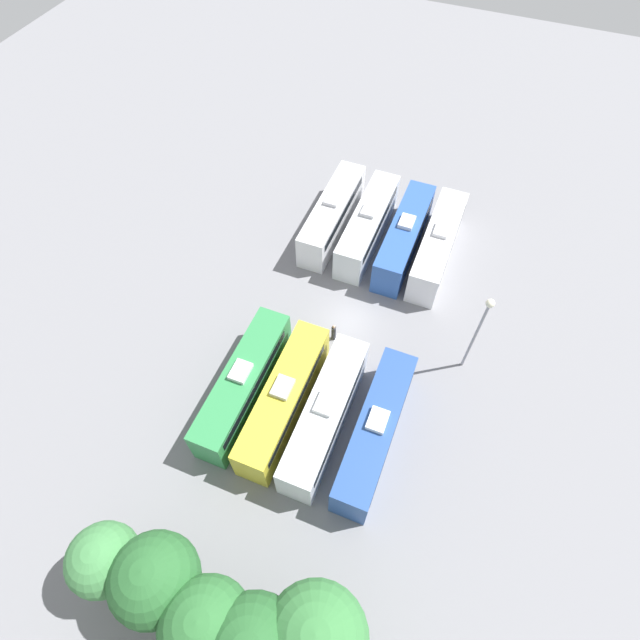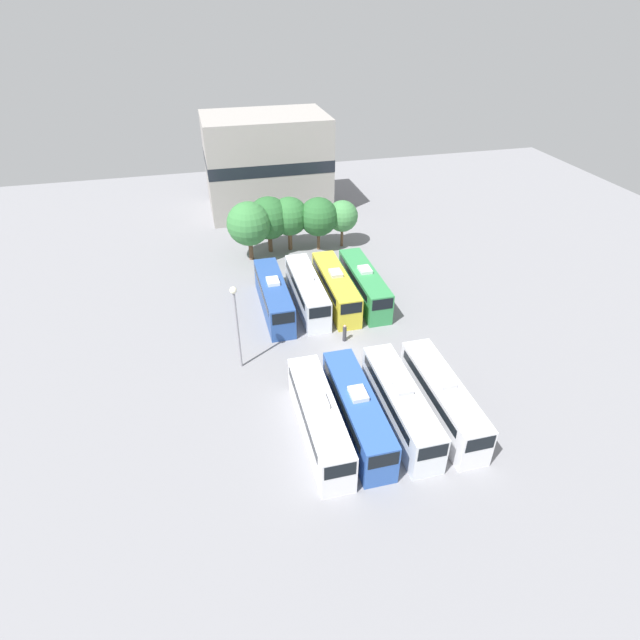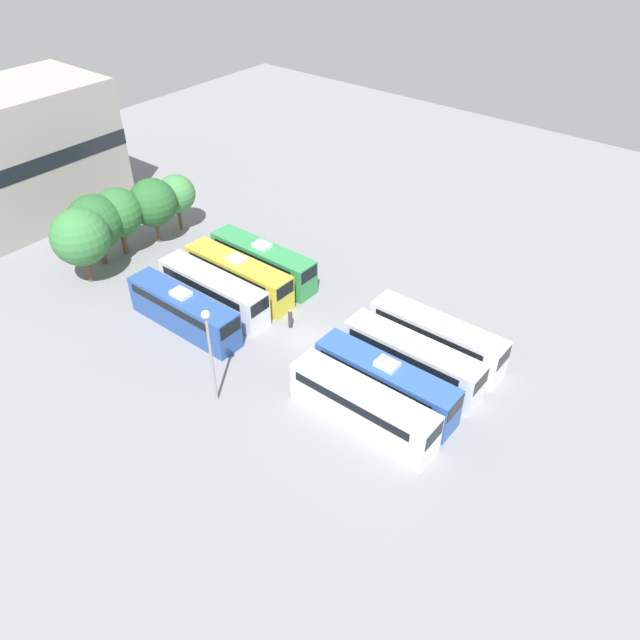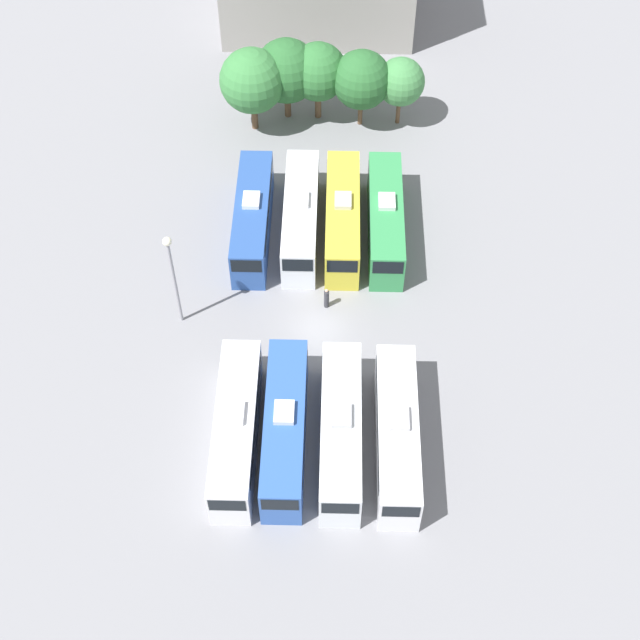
{
  "view_description": "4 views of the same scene",
  "coord_description": "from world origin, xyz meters",
  "px_view_note": "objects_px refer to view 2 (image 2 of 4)",
  "views": [
    {
      "loc": [
        -6.35,
        22.2,
        33.25
      ],
      "look_at": [
        1.74,
        1.9,
        1.78
      ],
      "focal_mm": 28.0,
      "sensor_mm": 36.0,
      "label": 1
    },
    {
      "loc": [
        -11.08,
        -34.68,
        28.17
      ],
      "look_at": [
        -1.93,
        1.69,
        2.98
      ],
      "focal_mm": 28.0,
      "sensor_mm": 36.0,
      "label": 2
    },
    {
      "loc": [
        -30.39,
        -25.92,
        32.54
      ],
      "look_at": [
        1.28,
        -0.6,
        1.54
      ],
      "focal_mm": 35.0,
      "sensor_mm": 36.0,
      "label": 3
    },
    {
      "loc": [
        1.02,
        -37.53,
        48.15
      ],
      "look_at": [
        0.16,
        -0.54,
        1.62
      ],
      "focal_mm": 50.0,
      "sensor_mm": 36.0,
      "label": 4
    }
  ],
  "objects_px": {
    "bus_0": "(319,418)",
    "tree_3": "(318,217)",
    "bus_1": "(357,410)",
    "bus_4": "(274,295)",
    "bus_2": "(400,404)",
    "bus_5": "(307,290)",
    "tree_4": "(342,216)",
    "tree_0": "(249,224)",
    "bus_6": "(335,287)",
    "light_pole": "(236,315)",
    "tree_1": "(269,218)",
    "bus_7": "(364,283)",
    "depot_building": "(267,163)",
    "bus_3": "(442,397)",
    "worker_person": "(345,333)",
    "tree_2": "(289,216)"
  },
  "relations": [
    {
      "from": "light_pole",
      "to": "tree_1",
      "type": "relative_size",
      "value": 1.14
    },
    {
      "from": "tree_0",
      "to": "tree_3",
      "type": "bearing_deg",
      "value": 4.63
    },
    {
      "from": "bus_0",
      "to": "tree_2",
      "type": "bearing_deg",
      "value": 82.51
    },
    {
      "from": "bus_0",
      "to": "tree_1",
      "type": "relative_size",
      "value": 1.57
    },
    {
      "from": "bus_7",
      "to": "bus_0",
      "type": "bearing_deg",
      "value": -117.6
    },
    {
      "from": "bus_3",
      "to": "tree_4",
      "type": "xyz_separation_m",
      "value": [
        1.1,
        31.45,
        2.25
      ]
    },
    {
      "from": "bus_3",
      "to": "tree_3",
      "type": "xyz_separation_m",
      "value": [
        -2.04,
        31.23,
        2.56
      ]
    },
    {
      "from": "bus_1",
      "to": "bus_3",
      "type": "relative_size",
      "value": 1.0
    },
    {
      "from": "bus_2",
      "to": "tree_3",
      "type": "xyz_separation_m",
      "value": [
        1.35,
        31.11,
        2.56
      ]
    },
    {
      "from": "bus_5",
      "to": "bus_7",
      "type": "bearing_deg",
      "value": -0.7
    },
    {
      "from": "bus_1",
      "to": "bus_4",
      "type": "relative_size",
      "value": 1.0
    },
    {
      "from": "worker_person",
      "to": "bus_5",
      "type": "bearing_deg",
      "value": 106.1
    },
    {
      "from": "worker_person",
      "to": "light_pole",
      "type": "distance_m",
      "value": 11.08
    },
    {
      "from": "tree_1",
      "to": "tree_3",
      "type": "height_order",
      "value": "tree_1"
    },
    {
      "from": "tree_0",
      "to": "tree_4",
      "type": "distance_m",
      "value": 11.92
    },
    {
      "from": "bus_7",
      "to": "tree_4",
      "type": "relative_size",
      "value": 1.84
    },
    {
      "from": "bus_6",
      "to": "tree_3",
      "type": "height_order",
      "value": "tree_3"
    },
    {
      "from": "bus_5",
      "to": "bus_6",
      "type": "xyz_separation_m",
      "value": [
        3.08,
        -0.04,
        0.0
      ]
    },
    {
      "from": "bus_0",
      "to": "tree_4",
      "type": "distance_m",
      "value": 33.2
    },
    {
      "from": "bus_6",
      "to": "tree_1",
      "type": "height_order",
      "value": "tree_1"
    },
    {
      "from": "tree_0",
      "to": "tree_3",
      "type": "xyz_separation_m",
      "value": [
        8.72,
        0.71,
        -0.27
      ]
    },
    {
      "from": "bus_0",
      "to": "tree_4",
      "type": "bearing_deg",
      "value": 70.86
    },
    {
      "from": "bus_3",
      "to": "tree_2",
      "type": "distance_m",
      "value": 32.68
    },
    {
      "from": "bus_5",
      "to": "bus_6",
      "type": "bearing_deg",
      "value": -0.69
    },
    {
      "from": "bus_2",
      "to": "tree_3",
      "type": "distance_m",
      "value": 31.24
    },
    {
      "from": "bus_1",
      "to": "bus_2",
      "type": "height_order",
      "value": "same"
    },
    {
      "from": "bus_0",
      "to": "bus_2",
      "type": "bearing_deg",
      "value": -0.31
    },
    {
      "from": "bus_2",
      "to": "worker_person",
      "type": "distance_m",
      "value": 11.29
    },
    {
      "from": "bus_6",
      "to": "light_pole",
      "type": "relative_size",
      "value": 1.37
    },
    {
      "from": "bus_5",
      "to": "tree_4",
      "type": "relative_size",
      "value": 1.84
    },
    {
      "from": "bus_7",
      "to": "bus_1",
      "type": "bearing_deg",
      "value": -109.88
    },
    {
      "from": "bus_5",
      "to": "bus_2",
      "type": "bearing_deg",
      "value": -80.34
    },
    {
      "from": "worker_person",
      "to": "tree_0",
      "type": "bearing_deg",
      "value": 108.16
    },
    {
      "from": "bus_0",
      "to": "tree_3",
      "type": "bearing_deg",
      "value": 76.06
    },
    {
      "from": "bus_3",
      "to": "tree_1",
      "type": "relative_size",
      "value": 1.57
    },
    {
      "from": "bus_0",
      "to": "bus_3",
      "type": "height_order",
      "value": "same"
    },
    {
      "from": "depot_building",
      "to": "bus_7",
      "type": "bearing_deg",
      "value": -78.84
    },
    {
      "from": "bus_7",
      "to": "depot_building",
      "type": "height_order",
      "value": "depot_building"
    },
    {
      "from": "bus_3",
      "to": "tree_1",
      "type": "bearing_deg",
      "value": 104.16
    },
    {
      "from": "bus_3",
      "to": "bus_6",
      "type": "bearing_deg",
      "value": 100.58
    },
    {
      "from": "depot_building",
      "to": "bus_1",
      "type": "bearing_deg",
      "value": -91.11
    },
    {
      "from": "bus_7",
      "to": "worker_person",
      "type": "bearing_deg",
      "value": -121.01
    },
    {
      "from": "tree_0",
      "to": "bus_5",
      "type": "bearing_deg",
      "value": -70.67
    },
    {
      "from": "bus_1",
      "to": "tree_4",
      "type": "bearing_deg",
      "value": 75.78
    },
    {
      "from": "bus_1",
      "to": "bus_6",
      "type": "relative_size",
      "value": 1.0
    },
    {
      "from": "bus_5",
      "to": "bus_4",
      "type": "bearing_deg",
      "value": -177.47
    },
    {
      "from": "bus_1",
      "to": "bus_7",
      "type": "height_order",
      "value": "same"
    },
    {
      "from": "bus_3",
      "to": "bus_7",
      "type": "relative_size",
      "value": 1.0
    },
    {
      "from": "bus_6",
      "to": "tree_2",
      "type": "bearing_deg",
      "value": 98.82
    },
    {
      "from": "bus_2",
      "to": "tree_0",
      "type": "height_order",
      "value": "tree_0"
    }
  ]
}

